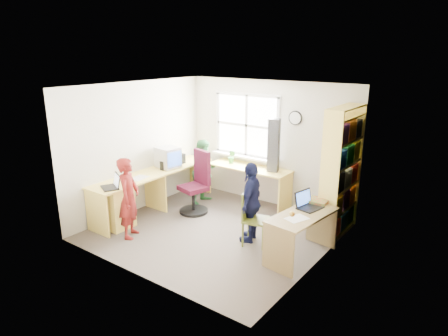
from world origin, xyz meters
name	(u,v)px	position (x,y,z in m)	size (l,w,h in m)	color
room	(219,160)	(0.01, 0.10, 1.22)	(3.64, 3.44, 2.44)	#4C433B
l_desk	(147,194)	(-1.31, -0.28, 0.46)	(2.38, 2.95, 0.75)	#FFDF65
right_desk	(302,226)	(1.54, 0.05, 0.49)	(0.68, 1.24, 0.68)	olive
bookshelf	(341,175)	(1.65, 1.19, 1.00)	(0.30, 1.02, 2.10)	#FFDF65
swivel_chair	(197,186)	(-0.80, 0.49, 0.50)	(0.66, 0.66, 1.16)	black
wooden_chair	(252,216)	(0.72, -0.01, 0.47)	(0.46, 0.46, 0.86)	#5F6A23
crt_monitor	(168,157)	(-1.48, 0.45, 0.95)	(0.45, 0.42, 0.40)	silver
laptop_left	(113,185)	(-1.40, -0.94, 0.80)	(0.42, 0.39, 0.23)	black
laptop_right	(307,204)	(1.48, 0.33, 0.74)	(0.37, 0.41, 0.25)	black
speaker_a	(163,166)	(-1.46, 0.28, 0.83)	(0.09, 0.09, 0.17)	black
speaker_b	(182,158)	(-1.48, 0.85, 0.85)	(0.11, 0.11, 0.19)	black
cd_tower	(274,145)	(0.26, 1.44, 1.24)	(0.24, 0.22, 0.99)	black
game_box	(318,201)	(1.53, 0.59, 0.71)	(0.31, 0.31, 0.06)	red
paper_a	(139,178)	(-1.44, -0.33, 0.75)	(0.27, 0.36, 0.00)	silver
paper_b	(297,219)	(1.54, -0.14, 0.68)	(0.31, 0.37, 0.00)	silver
potted_plant	(232,157)	(-0.67, 1.42, 0.89)	(0.15, 0.12, 0.28)	#2C6F2D
person_red	(129,198)	(-1.00, -0.95, 0.66)	(0.48, 0.32, 1.32)	maroon
person_green	(205,171)	(-1.01, 0.97, 0.63)	(0.62, 0.48, 1.27)	#2E7338
person_navy	(251,202)	(0.64, 0.09, 0.64)	(0.75, 0.31, 1.29)	#121639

